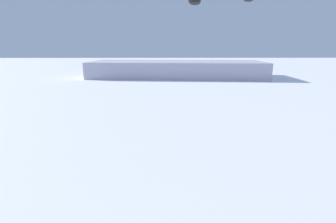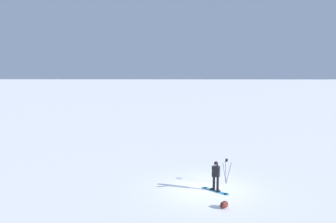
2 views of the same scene
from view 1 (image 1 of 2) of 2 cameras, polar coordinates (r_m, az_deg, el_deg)
The scene contains 1 object.
distant_ridge at distance 54.65m, azimuth 1.99°, elevation 9.79°, with size 37.55×15.52×3.36m.
Camera 1 is at (-1.41, 2.27, 6.36)m, focal length 26.33 mm.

